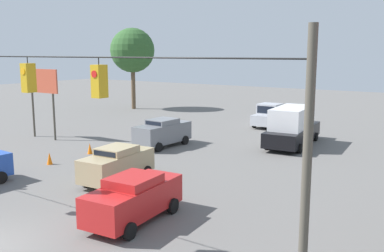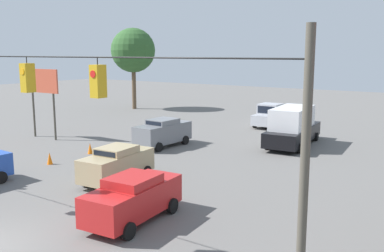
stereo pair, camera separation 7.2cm
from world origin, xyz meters
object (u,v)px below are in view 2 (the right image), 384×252
Objects in this scene: sedan_grey_withflow_far at (163,132)px; pickup_truck_silver_withflow_deep at (272,116)px; overhead_signal_span at (2,112)px; traffic_cone_third at (90,148)px; traffic_cone_second at (50,158)px; sedan_tan_withflow_mid at (117,164)px; roadside_billboard at (42,88)px; tree_horizon_left at (133,51)px; box_truck_black_oncoming_deep at (293,127)px; traffic_cone_nearest at (3,169)px; sedan_red_crossing_near at (133,198)px.

sedan_grey_withflow_far is 12.52m from pickup_truck_silver_withflow_deep.
overhead_signal_span reaches higher than traffic_cone_third.
sedan_tan_withflow_mid is at bearing 176.72° from traffic_cone_second.
roadside_billboard is (14.22, -12.30, -0.62)m from overhead_signal_span.
pickup_truck_silver_withflow_deep is 19.72m from roadside_billboard.
tree_horizon_left is at bearing -55.53° from overhead_signal_span.
pickup_truck_silver_withflow_deep is 0.54× the size of tree_horizon_left.
sedan_tan_withflow_mid is 20.19m from pickup_truck_silver_withflow_deep.
roadside_billboard reaches higher than sedan_grey_withflow_far.
box_truck_black_oncoming_deep is at bearing -127.50° from traffic_cone_second.
traffic_cone_nearest and traffic_cone_third have the same top height.
traffic_cone_nearest is at bearing 57.65° from box_truck_black_oncoming_deep.
traffic_cone_third is 0.08× the size of tree_horizon_left.
traffic_cone_nearest is 11.00m from roadside_billboard.
sedan_tan_withflow_mid is 14.12m from roadside_billboard.
box_truck_black_oncoming_deep is at bearing -154.14° from roadside_billboard.
box_truck_black_oncoming_deep is (-4.25, -13.50, 0.41)m from sedan_tan_withflow_mid.
sedan_red_crossing_near is 6.33× the size of traffic_cone_nearest.
traffic_cone_nearest is (5.75, 22.81, -0.61)m from pickup_truck_silver_withflow_deep.
traffic_cone_nearest is at bearing 89.25° from traffic_cone_third.
tree_horizon_left is at bearing -70.52° from roadside_billboard.
traffic_cone_nearest is at bearing 75.83° from sedan_grey_withflow_far.
traffic_cone_second is at bearing 71.48° from sedan_grey_withflow_far.
sedan_red_crossing_near is at bearing 122.96° from sedan_grey_withflow_far.
overhead_signal_span is 4.06× the size of roadside_billboard.
roadside_billboard is at bearing -40.85° from overhead_signal_span.
roadside_billboard is at bearing 25.86° from box_truck_black_oncoming_deep.
overhead_signal_span is at bearing 124.73° from traffic_cone_third.
sedan_grey_withflow_far reaches higher than traffic_cone_nearest.
overhead_signal_span is 5.77m from sedan_red_crossing_near.
box_truck_black_oncoming_deep reaches higher than traffic_cone_second.
pickup_truck_silver_withflow_deep is at bearing -86.46° from overhead_signal_span.
pickup_truck_silver_withflow_deep is at bearing -79.44° from sedan_red_crossing_near.
traffic_cone_second is 0.14× the size of roadside_billboard.
sedan_red_crossing_near is at bearing 89.79° from box_truck_black_oncoming_deep.
sedan_tan_withflow_mid is 14.16m from box_truck_black_oncoming_deep.
traffic_cone_second is 26.63m from tree_horizon_left.
tree_horizon_left is at bearing -59.68° from traffic_cone_second.
box_truck_black_oncoming_deep reaches higher than pickup_truck_silver_withflow_deep.
traffic_cone_nearest is (2.69, 10.67, -0.67)m from sedan_grey_withflow_far.
traffic_cone_nearest is 0.14× the size of roadside_billboard.
overhead_signal_span reaches higher than roadside_billboard.
pickup_truck_silver_withflow_deep is (4.47, -6.69, -0.41)m from box_truck_black_oncoming_deep.
sedan_red_crossing_near reaches higher than traffic_cone_second.
pickup_truck_silver_withflow_deep is 6.95× the size of traffic_cone_third.
sedan_red_crossing_near is 10.20m from traffic_cone_nearest.
tree_horizon_left reaches higher than traffic_cone_second.
sedan_grey_withflow_far is 10.31m from roadside_billboard.
tree_horizon_left is (20.36, -29.67, 2.26)m from overhead_signal_span.
overhead_signal_span is 27.52m from pickup_truck_silver_withflow_deep.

